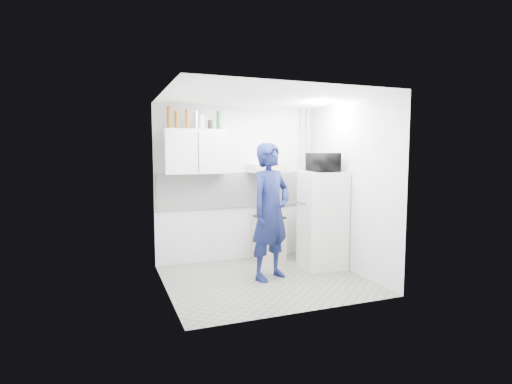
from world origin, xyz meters
name	(u,v)px	position (x,y,z in m)	size (l,w,h in m)	color
floor	(265,280)	(0.00, 0.00, 0.00)	(2.80, 2.80, 0.00)	#53554B
ceiling	(266,97)	(0.00, 0.00, 2.60)	(2.80, 2.80, 0.00)	white
wall_back	(238,184)	(0.00, 1.25, 1.30)	(2.80, 2.80, 0.00)	silver
wall_left	(165,194)	(-1.40, 0.00, 1.30)	(2.60, 2.60, 0.00)	silver
wall_right	(350,187)	(1.40, 0.00, 1.30)	(2.60, 2.60, 0.00)	silver
person	(271,211)	(0.10, 0.05, 0.99)	(0.72, 0.47, 1.97)	#111942
stove	(269,239)	(0.48, 1.00, 0.36)	(0.46, 0.46, 0.73)	#C1B2A1
fridge	(322,220)	(1.10, 0.29, 0.77)	(0.63, 0.63, 1.53)	silver
stove_top	(269,217)	(0.48, 1.00, 0.74)	(0.44, 0.44, 0.03)	black
saucepan	(269,214)	(0.45, 0.93, 0.81)	(0.18, 0.18, 0.10)	silver
microwave	(323,162)	(1.10, 0.29, 1.68)	(0.36, 0.53, 0.30)	black
bottle_a	(169,118)	(-1.16, 1.07, 2.37)	(0.08, 0.08, 0.34)	brown
bottle_b	(177,120)	(-1.05, 1.07, 2.34)	(0.07, 0.07, 0.27)	brown
bottle_c	(187,119)	(-0.88, 1.07, 2.35)	(0.07, 0.07, 0.30)	brown
bottle_d	(196,120)	(-0.74, 1.07, 2.34)	(0.06, 0.06, 0.29)	silver
canister_a	(202,122)	(-0.65, 1.07, 2.31)	(0.09, 0.09, 0.22)	#B2B7BC
canister_b	(210,125)	(-0.51, 1.07, 2.28)	(0.08, 0.08, 0.15)	black
bottle_e	(219,120)	(-0.37, 1.07, 2.35)	(0.07, 0.07, 0.30)	#144C1E
upper_cabinet	(196,151)	(-0.75, 1.07, 1.85)	(1.00, 0.35, 0.70)	silver
range_hood	(268,168)	(0.45, 1.00, 1.57)	(0.60, 0.50, 0.14)	#C1B2A1
backsplash	(238,190)	(0.00, 1.24, 1.20)	(2.74, 0.03, 0.60)	white
pipe_a	(308,182)	(1.30, 1.17, 1.30)	(0.05, 0.05, 2.60)	#C1B2A1
pipe_b	(302,182)	(1.18, 1.17, 1.30)	(0.04, 0.04, 2.60)	#C1B2A1
ceiling_spot_fixture	(321,104)	(1.00, 0.20, 2.57)	(0.10, 0.10, 0.02)	white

